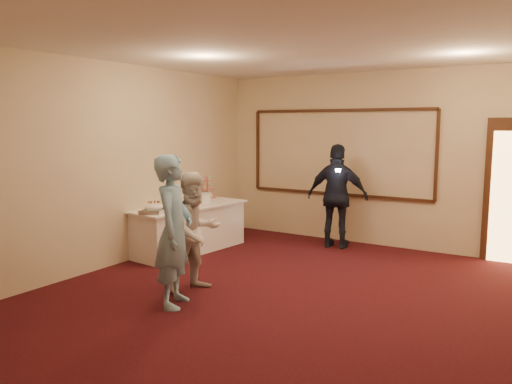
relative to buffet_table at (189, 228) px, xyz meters
The scene contains 13 objects.
floor 2.98m from the buffet_table, 28.80° to the right, with size 7.00×7.00×0.00m, color black.
room_walls 3.38m from the buffet_table, 28.80° to the right, with size 6.04×7.04×3.02m.
wall_molding 2.98m from the buffet_table, 48.84° to the left, with size 3.45×0.04×1.55m.
buffet_table is the anchor object (origin of this frame).
pavlova_tray 0.97m from the buffet_table, 87.25° to the right, with size 0.45×0.51×0.17m.
cupcake_stand 1.04m from the buffet_table, 106.65° to the left, with size 0.30×0.30×0.44m.
plate_stack_a 0.47m from the buffet_table, 162.64° to the right, with size 0.20×0.20×0.17m.
plate_stack_b 0.58m from the buffet_table, 72.91° to the left, with size 0.21×0.21×0.17m.
tart 0.50m from the buffet_table, 62.17° to the right, with size 0.29×0.29×0.06m.
man 2.60m from the buffet_table, 54.09° to the right, with size 0.64×0.42×1.76m, color #78AAC8.
woman 2.07m from the buffet_table, 48.00° to the right, with size 0.73×0.57×1.51m, color beige.
guest 2.57m from the buffet_table, 37.32° to the left, with size 1.04×0.43×1.77m, color black.
camera_flash 2.65m from the buffet_table, 30.23° to the left, with size 0.07×0.04×0.05m, color white.
Camera 1 is at (2.67, -4.91, 2.09)m, focal length 35.00 mm.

